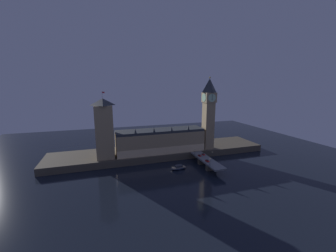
# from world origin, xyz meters

# --- Properties ---
(ground_plane) EXTENTS (400.00, 400.00, 0.00)m
(ground_plane) POSITION_xyz_m (0.00, 0.00, 0.00)
(ground_plane) COLOR black
(embankment) EXTENTS (220.00, 42.00, 6.51)m
(embankment) POSITION_xyz_m (0.00, 39.00, 3.25)
(embankment) COLOR #4C4438
(embankment) RESTS_ON ground_plane
(parliament_hall) EXTENTS (86.53, 22.44, 26.82)m
(parliament_hall) POSITION_xyz_m (-2.20, 31.56, 17.64)
(parliament_hall) COLOR tan
(parliament_hall) RESTS_ON embankment
(clock_tower) EXTENTS (12.03, 12.14, 73.65)m
(clock_tower) POSITION_xyz_m (47.73, 26.38, 45.45)
(clock_tower) COLOR tan
(clock_tower) RESTS_ON embankment
(victoria_tower) EXTENTS (15.68, 15.68, 60.10)m
(victoria_tower) POSITION_xyz_m (-54.94, 29.19, 33.66)
(victoria_tower) COLOR tan
(victoria_tower) RESTS_ON embankment
(bridge) EXTENTS (10.75, 46.00, 6.99)m
(bridge) POSITION_xyz_m (30.69, -5.00, 5.17)
(bridge) COLOR slate
(bridge) RESTS_ON ground_plane
(car_northbound_lead) EXTENTS (1.87, 4.11, 1.31)m
(car_northbound_lead) POSITION_xyz_m (28.33, 4.98, 7.60)
(car_northbound_lead) COLOR red
(car_northbound_lead) RESTS_ON bridge
(car_northbound_trail) EXTENTS (2.02, 4.52, 1.51)m
(car_northbound_trail) POSITION_xyz_m (28.33, -9.64, 7.70)
(car_northbound_trail) COLOR red
(car_northbound_trail) RESTS_ON bridge
(car_southbound_trail) EXTENTS (1.93, 4.09, 1.35)m
(car_southbound_trail) POSITION_xyz_m (33.06, 6.68, 7.62)
(car_southbound_trail) COLOR red
(car_southbound_trail) RESTS_ON bridge
(pedestrian_near_rail) EXTENTS (0.38, 0.38, 1.61)m
(pedestrian_near_rail) POSITION_xyz_m (25.96, -17.79, 7.84)
(pedestrian_near_rail) COLOR black
(pedestrian_near_rail) RESTS_ON bridge
(pedestrian_far_rail) EXTENTS (0.38, 0.38, 1.62)m
(pedestrian_far_rail) POSITION_xyz_m (25.96, 3.72, 7.85)
(pedestrian_far_rail) COLOR black
(pedestrian_far_rail) RESTS_ON bridge
(street_lamp_near) EXTENTS (1.34, 0.60, 6.78)m
(street_lamp_near) POSITION_xyz_m (25.56, -19.72, 11.24)
(street_lamp_near) COLOR #2D3333
(street_lamp_near) RESTS_ON bridge
(street_lamp_mid) EXTENTS (1.34, 0.60, 6.73)m
(street_lamp_mid) POSITION_xyz_m (35.82, -5.00, 11.20)
(street_lamp_mid) COLOR #2D3333
(street_lamp_mid) RESTS_ON bridge
(street_lamp_far) EXTENTS (1.34, 0.60, 6.07)m
(street_lamp_far) POSITION_xyz_m (25.56, 9.72, 10.80)
(street_lamp_far) COLOR #2D3333
(street_lamp_far) RESTS_ON bridge
(boat_upstream) EXTENTS (13.99, 5.90, 3.98)m
(boat_upstream) POSITION_xyz_m (4.64, -2.76, 1.45)
(boat_upstream) COLOR #1E2842
(boat_upstream) RESTS_ON ground_plane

